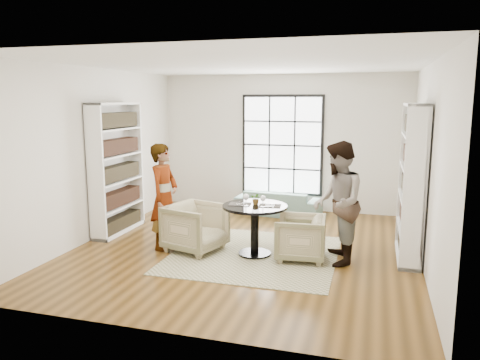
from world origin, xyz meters
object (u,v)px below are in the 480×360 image
(armchair_right, at_px, (300,238))
(flower_centerpiece, at_px, (256,199))
(armchair_left, at_px, (196,227))
(person_right, at_px, (338,203))
(person_left, at_px, (164,196))
(wine_glass_left, at_px, (246,197))
(sofa, at_px, (278,202))
(wine_glass_right, at_px, (263,199))
(pedestal_table, at_px, (255,219))

(armchair_right, xyz_separation_m, flower_centerpiece, (-0.72, 0.05, 0.56))
(armchair_left, relative_size, armchair_right, 1.14)
(armchair_right, relative_size, person_right, 0.41)
(person_left, distance_m, wine_glass_left, 1.42)
(sofa, bearing_deg, wine_glass_left, 96.37)
(armchair_left, relative_size, person_left, 0.49)
(armchair_left, bearing_deg, wine_glass_left, -77.93)
(armchair_right, xyz_separation_m, person_left, (-2.26, -0.06, 0.53))
(armchair_left, distance_m, flower_centerpiece, 1.12)
(flower_centerpiece, bearing_deg, armchair_right, -3.98)
(wine_glass_left, xyz_separation_m, wine_glass_right, (0.27, 0.02, -0.01))
(sofa, relative_size, armchair_right, 2.39)
(person_right, distance_m, wine_glass_left, 1.40)
(sofa, xyz_separation_m, person_right, (1.46, -2.73, 0.66))
(wine_glass_left, relative_size, wine_glass_right, 1.07)
(armchair_left, height_order, person_left, person_left)
(sofa, bearing_deg, flower_centerpiece, 99.03)
(sofa, height_order, wine_glass_left, wine_glass_left)
(wine_glass_left, height_order, wine_glass_right, wine_glass_left)
(armchair_left, xyz_separation_m, wine_glass_right, (1.14, -0.04, 0.56))
(person_right, xyz_separation_m, wine_glass_right, (-1.12, -0.10, 0.02))
(pedestal_table, distance_m, sofa, 2.76)
(wine_glass_left, bearing_deg, flower_centerpiece, 54.26)
(person_right, bearing_deg, wine_glass_right, -94.16)
(wine_glass_right, xyz_separation_m, flower_centerpiece, (-0.15, 0.15, -0.04))
(armchair_right, xyz_separation_m, person_right, (0.55, 0.00, 0.58))
(person_left, distance_m, wine_glass_right, 1.69)
(flower_centerpiece, bearing_deg, sofa, 93.98)
(pedestal_table, xyz_separation_m, sofa, (-0.18, 2.73, -0.33))
(armchair_right, relative_size, wine_glass_right, 4.05)
(sofa, height_order, person_right, person_right)
(pedestal_table, bearing_deg, armchair_left, -176.81)
(person_left, xyz_separation_m, flower_centerpiece, (1.54, 0.11, 0.03))
(wine_glass_right, bearing_deg, pedestal_table, 149.34)
(armchair_right, distance_m, flower_centerpiece, 0.92)
(pedestal_table, height_order, wine_glass_right, wine_glass_right)
(person_left, bearing_deg, pedestal_table, -84.41)
(pedestal_table, relative_size, person_left, 0.58)
(flower_centerpiece, bearing_deg, person_left, -175.88)
(person_left, xyz_separation_m, wine_glass_right, (1.69, -0.04, 0.07))
(pedestal_table, xyz_separation_m, person_right, (1.28, 0.01, 0.34))
(pedestal_table, distance_m, flower_centerpiece, 0.32)
(person_left, height_order, wine_glass_left, person_left)
(pedestal_table, distance_m, armchair_left, 1.01)
(armchair_left, relative_size, flower_centerpiece, 4.57)
(person_right, bearing_deg, sofa, -160.95)
(armchair_left, distance_m, person_left, 0.73)
(person_left, height_order, flower_centerpiece, person_left)
(armchair_right, relative_size, person_left, 0.43)
(wine_glass_left, bearing_deg, armchair_left, 176.28)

